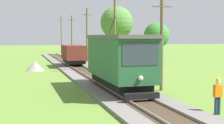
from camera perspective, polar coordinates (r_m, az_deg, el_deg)
red_tram at (r=21.45m, az=1.22°, el=0.45°), size 2.60×8.54×4.79m
freight_car at (r=39.57m, az=-6.75°, el=1.39°), size 2.40×5.20×2.31m
utility_pole_near_tram at (r=22.38m, az=8.74°, el=3.55°), size 1.40×0.30×6.52m
utility_pole_mid at (r=33.07m, az=0.46°, el=5.58°), size 1.40×0.52×8.43m
utility_pole_far at (r=46.72m, az=-4.43°, el=4.83°), size 1.40×0.57×7.70m
utility_pole_distant at (r=60.52m, az=-7.10°, el=4.67°), size 1.40×0.44×7.54m
utility_pole_horizon at (r=75.76m, az=-8.90°, el=4.98°), size 1.40×0.25×8.46m
gravel_pile at (r=35.85m, az=-13.40°, el=-0.68°), size 2.04×2.04×1.05m
track_worker at (r=16.25m, az=18.09°, el=-5.41°), size 0.39×0.26×1.78m
tree_left_near at (r=51.99m, az=0.85°, el=6.94°), size 5.22×5.22×8.50m
tree_left_far at (r=53.14m, az=7.85°, el=4.66°), size 4.16×4.16×5.94m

